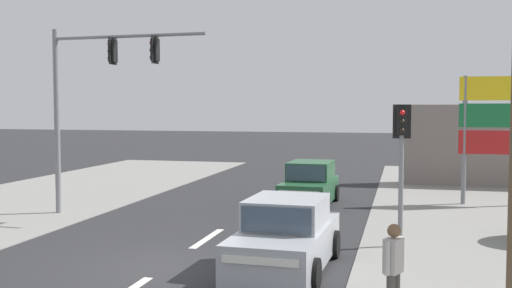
# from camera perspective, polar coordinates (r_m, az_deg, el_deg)

# --- Properties ---
(ground_plane) EXTENTS (140.00, 140.00, 0.00)m
(ground_plane) POSITION_cam_1_polar(r_m,az_deg,el_deg) (13.46, -8.78, -11.56)
(ground_plane) COLOR #28282B
(lane_dash_mid) EXTENTS (0.20, 2.40, 0.01)m
(lane_dash_mid) POSITION_cam_1_polar(r_m,az_deg,el_deg) (16.19, -4.64, -8.93)
(lane_dash_mid) COLOR silver
(lane_dash_mid) RESTS_ON ground
(lane_dash_far) EXTENTS (0.20, 2.40, 0.01)m
(lane_dash_far) POSITION_cam_1_polar(r_m,az_deg,el_deg) (20.90, -0.26, -6.07)
(lane_dash_far) COLOR silver
(lane_dash_far) RESTS_ON ground
(utility_pole_foreground_right) EXTENTS (3.78, 0.48, 8.57)m
(utility_pole_foreground_right) POSITION_cam_1_polar(r_m,az_deg,el_deg) (10.69, 23.13, 9.38)
(utility_pole_foreground_right) COLOR brown
(utility_pole_foreground_right) RESTS_ON ground
(traffic_signal_mast) EXTENTS (5.29, 0.50, 6.00)m
(traffic_signal_mast) POSITION_cam_1_polar(r_m,az_deg,el_deg) (19.86, -15.40, 5.29)
(traffic_signal_mast) COLOR slate
(traffic_signal_mast) RESTS_ON ground
(pedestal_signal_right_kerb) EXTENTS (0.44, 0.29, 3.56)m
(pedestal_signal_right_kerb) POSITION_cam_1_polar(r_m,az_deg,el_deg) (15.24, 13.69, -0.62)
(pedestal_signal_right_kerb) COLOR slate
(pedestal_signal_right_kerb) RESTS_ON ground
(shopping_plaza_sign) EXTENTS (2.10, 0.16, 4.60)m
(shopping_plaza_sign) POSITION_cam_1_polar(r_m,az_deg,el_deg) (22.65, 21.40, 2.00)
(shopping_plaza_sign) COLOR slate
(shopping_plaza_sign) RESTS_ON ground
(hatchback_kerbside_parked) EXTENTS (1.88, 3.69, 1.53)m
(hatchback_kerbside_parked) POSITION_cam_1_polar(r_m,az_deg,el_deg) (21.59, 5.13, -3.90)
(hatchback_kerbside_parked) COLOR #235633
(hatchback_kerbside_parked) RESTS_ON ground
(sedan_oncoming_mid) EXTENTS (2.01, 4.29, 1.56)m
(sedan_oncoming_mid) POSITION_cam_1_polar(r_m,az_deg,el_deg) (13.00, 2.91, -8.87)
(sedan_oncoming_mid) COLOR #A3A8AD
(sedan_oncoming_mid) RESTS_ON ground
(pedestrian_at_kerb) EXTENTS (0.35, 0.52, 1.63)m
(pedestrian_at_kerb) POSITION_cam_1_polar(r_m,az_deg,el_deg) (10.05, 12.97, -11.37)
(pedestrian_at_kerb) COLOR #47423D
(pedestrian_at_kerb) RESTS_ON ground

